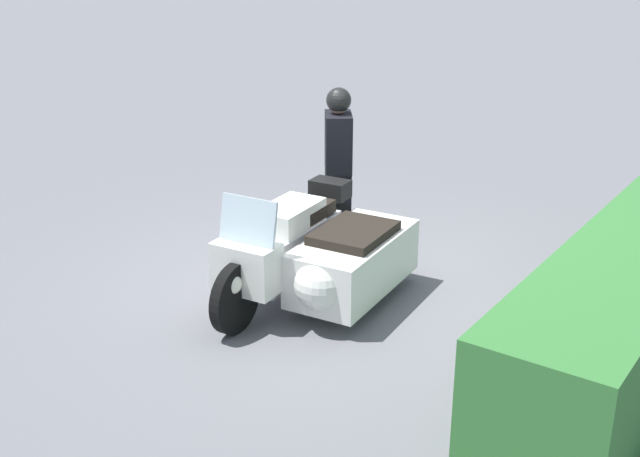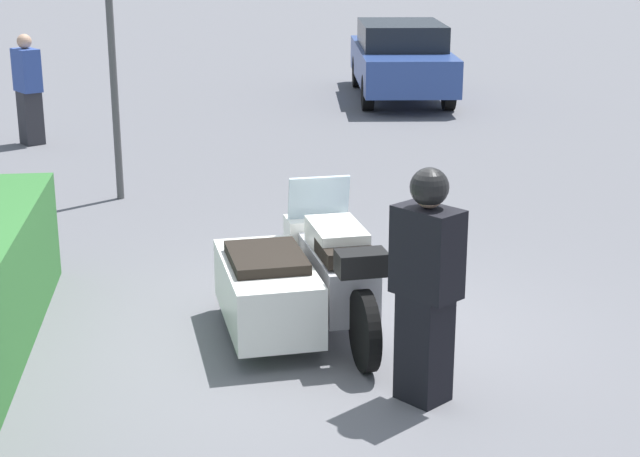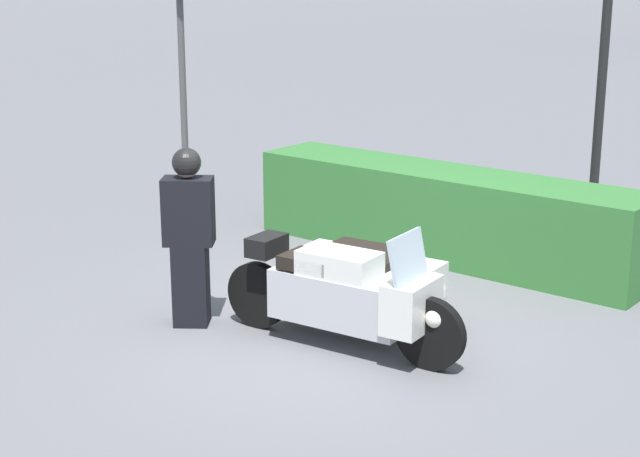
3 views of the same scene
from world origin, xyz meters
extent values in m
plane|color=slate|center=(0.00, 0.00, 0.00)|extent=(160.00, 160.00, 0.00)
cylinder|color=black|center=(1.33, -0.09, 0.32)|extent=(0.64, 0.16, 0.63)
cylinder|color=black|center=(-0.46, -0.27, 0.32)|extent=(0.64, 0.16, 0.63)
cylinder|color=black|center=(0.20, 0.41, 0.25)|extent=(0.50, 0.15, 0.49)
cube|color=#B7B7BC|center=(0.43, -0.18, 0.45)|extent=(1.31, 0.55, 0.45)
cube|color=silver|center=(0.43, -0.18, 0.77)|extent=(0.73, 0.47, 0.24)
cube|color=black|center=(0.15, -0.21, 0.75)|extent=(0.55, 0.45, 0.12)
cube|color=silver|center=(1.15, -0.11, 0.54)|extent=(0.38, 0.60, 0.44)
cube|color=silver|center=(1.10, -0.12, 0.95)|extent=(0.17, 0.56, 0.40)
sphere|color=white|center=(1.38, -0.09, 0.47)|extent=(0.18, 0.18, 0.18)
cube|color=silver|center=(0.26, 0.42, 0.40)|extent=(1.50, 0.83, 0.50)
sphere|color=silver|center=(0.86, 0.48, 0.42)|extent=(0.48, 0.48, 0.47)
cube|color=black|center=(0.26, 0.42, 0.69)|extent=(0.84, 0.66, 0.09)
cube|color=black|center=(-0.35, -0.26, 0.82)|extent=(0.28, 0.40, 0.18)
cube|color=black|center=(-1.01, -0.61, 0.40)|extent=(0.43, 0.42, 0.79)
cube|color=black|center=(-1.01, -0.61, 1.11)|extent=(0.54, 0.50, 0.63)
sphere|color=tan|center=(-1.01, -0.61, 1.53)|extent=(0.21, 0.21, 0.21)
sphere|color=black|center=(-1.01, -0.61, 1.57)|extent=(0.27, 0.27, 0.27)
cube|color=#337033|center=(-0.31, 2.78, 0.51)|extent=(4.80, 0.94, 1.02)
camera|label=1|loc=(5.99, 4.06, 3.32)|focal=45.00mm
camera|label=2|loc=(-7.25, 0.91, 3.20)|focal=55.00mm
camera|label=3|loc=(5.43, -6.68, 3.36)|focal=55.00mm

